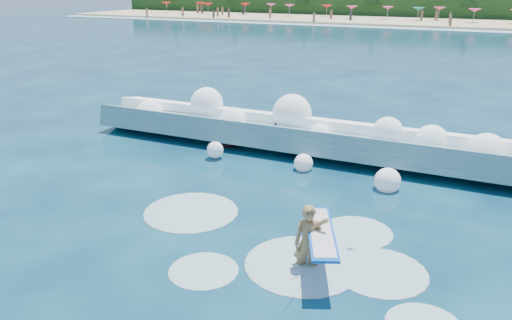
# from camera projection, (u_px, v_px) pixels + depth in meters

# --- Properties ---
(ground) EXTENTS (200.00, 200.00, 0.00)m
(ground) POSITION_uv_depth(u_px,v_px,m) (184.00, 210.00, 15.29)
(ground) COLOR #082542
(ground) RESTS_ON ground
(beach) EXTENTS (140.00, 20.00, 0.40)m
(beach) POSITION_uv_depth(u_px,v_px,m) (445.00, 23.00, 81.65)
(beach) COLOR tan
(beach) RESTS_ON ground
(wet_band) EXTENTS (140.00, 5.00, 0.08)m
(wet_band) POSITION_uv_depth(u_px,v_px,m) (437.00, 29.00, 72.33)
(wet_band) COLOR silver
(wet_band) RESTS_ON ground
(treeline) EXTENTS (140.00, 4.00, 5.00)m
(treeline) POSITION_uv_depth(u_px,v_px,m) (452.00, 5.00, 89.38)
(treeline) COLOR black
(treeline) RESTS_ON ground
(breaking_wave) EXTENTS (18.94, 2.91, 1.63)m
(breaking_wave) POSITION_uv_depth(u_px,v_px,m) (305.00, 137.00, 20.51)
(breaking_wave) COLOR teal
(breaking_wave) RESTS_ON ground
(rock_cluster) EXTENTS (7.80, 3.08, 1.20)m
(rock_cluster) POSITION_uv_depth(u_px,v_px,m) (228.00, 128.00, 22.45)
(rock_cluster) COLOR black
(rock_cluster) RESTS_ON ground
(surfer_with_board) EXTENTS (1.61, 3.06, 1.96)m
(surfer_with_board) POSITION_uv_depth(u_px,v_px,m) (311.00, 241.00, 11.97)
(surfer_with_board) COLOR olive
(surfer_with_board) RESTS_ON ground
(wave_spray) EXTENTS (15.54, 4.49, 2.32)m
(wave_spray) POSITION_uv_depth(u_px,v_px,m) (303.00, 126.00, 20.29)
(wave_spray) COLOR white
(wave_spray) RESTS_ON ground
(surf_foam) EXTENTS (9.43, 5.40, 0.15)m
(surf_foam) POSITION_uv_depth(u_px,v_px,m) (279.00, 246.00, 13.19)
(surf_foam) COLOR silver
(surf_foam) RESTS_ON ground
(beach_umbrellas) EXTENTS (111.71, 6.17, 0.50)m
(beach_umbrellas) POSITION_uv_depth(u_px,v_px,m) (449.00, 9.00, 82.26)
(beach_umbrellas) COLOR red
(beach_umbrellas) RESTS_ON ground
(beachgoers) EXTENTS (104.54, 13.71, 1.93)m
(beachgoers) POSITION_uv_depth(u_px,v_px,m) (423.00, 18.00, 79.73)
(beachgoers) COLOR #3F332D
(beachgoers) RESTS_ON ground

